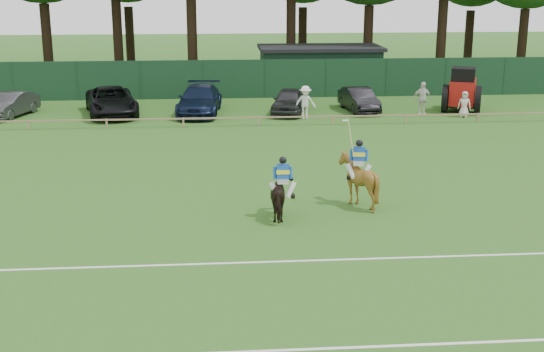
{
  "coord_description": "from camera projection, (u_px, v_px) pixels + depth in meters",
  "views": [
    {
      "loc": [
        -1.36,
        -20.01,
        7.85
      ],
      "look_at": [
        0.5,
        3.0,
        1.4
      ],
      "focal_mm": 48.0,
      "sensor_mm": 36.0,
      "label": 1
    }
  ],
  "objects": [
    {
      "name": "sedan_navy",
      "position": [
        199.0,
        100.0,
        41.87
      ],
      "size": [
        2.78,
        5.78,
        1.62
      ],
      "primitive_type": "imported",
      "rotation": [
        0.0,
        0.0,
        -0.09
      ],
      "color": "#101933",
      "rests_on": "ground"
    },
    {
      "name": "tree_row",
      "position": [
        258.0,
        81.0,
        55.18
      ],
      "size": [
        96.0,
        12.0,
        21.0
      ],
      "primitive_type": null,
      "color": "#26561C",
      "rests_on": "ground"
    },
    {
      "name": "hatch_grey",
      "position": [
        289.0,
        101.0,
        42.03
      ],
      "size": [
        2.72,
        4.56,
        1.46
      ],
      "primitive_type": "imported",
      "rotation": [
        0.0,
        0.0,
        -0.25
      ],
      "color": "#2B2B2D",
      "rests_on": "ground"
    },
    {
      "name": "rider_chestnut",
      "position": [
        359.0,
        158.0,
        25.0
      ],
      "size": [
        0.93,
        0.69,
        2.05
      ],
      "rotation": [
        0.0,
        0.0,
        2.91
      ],
      "color": "silver",
      "rests_on": "ground"
    },
    {
      "name": "ground",
      "position": [
        263.0,
        249.0,
        21.43
      ],
      "size": [
        160.0,
        160.0,
        0.0
      ],
      "primitive_type": "plane",
      "color": "#1E4C14",
      "rests_on": "ground"
    },
    {
      "name": "horse_chestnut",
      "position": [
        358.0,
        180.0,
        25.23
      ],
      "size": [
        1.82,
        1.96,
        1.84
      ],
      "primitive_type": "imported",
      "rotation": [
        0.0,
        0.0,
        2.91
      ],
      "color": "brown",
      "rests_on": "ground"
    },
    {
      "name": "suv_black",
      "position": [
        111.0,
        101.0,
        41.52
      ],
      "size": [
        3.82,
        6.15,
        1.59
      ],
      "primitive_type": "imported",
      "rotation": [
        0.0,
        0.0,
        0.22
      ],
      "color": "black",
      "rests_on": "ground"
    },
    {
      "name": "horse_dark",
      "position": [
        283.0,
        196.0,
        24.0
      ],
      "size": [
        0.88,
        1.81,
        1.51
      ],
      "primitive_type": "imported",
      "rotation": [
        0.0,
        0.0,
        3.11
      ],
      "color": "black",
      "rests_on": "ground"
    },
    {
      "name": "spectator_right",
      "position": [
        464.0,
        104.0,
        40.93
      ],
      "size": [
        0.84,
        0.7,
        1.47
      ],
      "primitive_type": "imported",
      "rotation": [
        0.0,
        0.0,
        -0.37
      ],
      "color": "beige",
      "rests_on": "ground"
    },
    {
      "name": "utility_shed",
      "position": [
        320.0,
        68.0,
        50.28
      ],
      "size": [
        8.4,
        4.4,
        3.04
      ],
      "color": "#14331E",
      "rests_on": "ground"
    },
    {
      "name": "spectator_left",
      "position": [
        305.0,
        102.0,
        40.49
      ],
      "size": [
        1.24,
        0.79,
        1.84
      ],
      "primitive_type": "imported",
      "rotation": [
        0.0,
        0.0,
        0.09
      ],
      "color": "silver",
      "rests_on": "ground"
    },
    {
      "name": "sedan_grey",
      "position": [
        11.0,
        105.0,
        41.16
      ],
      "size": [
        2.55,
        4.33,
        1.35
      ],
      "primitive_type": "imported",
      "rotation": [
        0.0,
        0.0,
        -0.29
      ],
      "color": "#303032",
      "rests_on": "ground"
    },
    {
      "name": "tractor",
      "position": [
        463.0,
        90.0,
        42.61
      ],
      "size": [
        3.05,
        3.63,
        2.6
      ],
      "rotation": [
        0.0,
        0.0,
        -0.38
      ],
      "color": "#A0140E",
      "rests_on": "ground"
    },
    {
      "name": "pitch_rail",
      "position": [
        240.0,
        118.0,
        38.59
      ],
      "size": [
        62.1,
        0.1,
        0.5
      ],
      "color": "#997F5B",
      "rests_on": "ground"
    },
    {
      "name": "pitch_lines",
      "position": [
        273.0,
        300.0,
        18.07
      ],
      "size": [
        60.0,
        5.1,
        0.01
      ],
      "color": "silver",
      "rests_on": "ground"
    },
    {
      "name": "perimeter_fence",
      "position": [
        235.0,
        79.0,
        47.01
      ],
      "size": [
        92.08,
        0.08,
        2.5
      ],
      "color": "#14351E",
      "rests_on": "ground"
    },
    {
      "name": "rider_dark",
      "position": [
        283.0,
        176.0,
        23.8
      ],
      "size": [
        0.94,
        0.38,
        1.41
      ],
      "rotation": [
        0.0,
        0.0,
        3.11
      ],
      "color": "silver",
      "rests_on": "ground"
    },
    {
      "name": "estate_black",
      "position": [
        359.0,
        100.0,
        42.76
      ],
      "size": [
        1.93,
        4.29,
        1.37
      ],
      "primitive_type": "imported",
      "rotation": [
        0.0,
        0.0,
        0.12
      ],
      "color": "black",
      "rests_on": "ground"
    },
    {
      "name": "spectator_mid",
      "position": [
        422.0,
        99.0,
        41.39
      ],
      "size": [
        1.16,
        0.53,
        1.93
      ],
      "primitive_type": "imported",
      "rotation": [
        0.0,
        0.0,
        0.06
      ],
      "color": "silver",
      "rests_on": "ground"
    }
  ]
}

